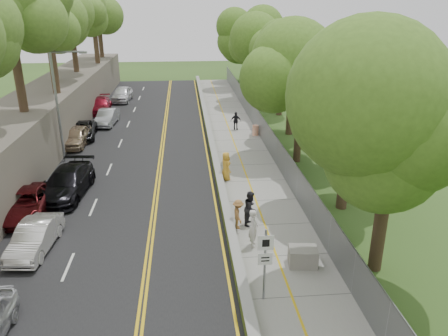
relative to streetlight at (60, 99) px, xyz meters
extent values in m
plane|color=#33511E|center=(10.46, -14.00, -4.64)|extent=(140.00, 140.00, 0.00)
cube|color=black|center=(5.06, 1.00, -4.62)|extent=(11.20, 66.00, 0.04)
cube|color=gray|center=(13.01, 1.00, -4.61)|extent=(4.20, 66.00, 0.05)
cube|color=#A8E338|center=(10.71, 1.00, -4.34)|extent=(0.42, 66.00, 0.60)
cube|color=#595147|center=(-3.04, 1.00, -2.64)|extent=(5.00, 66.00, 4.00)
cube|color=slate|center=(15.11, 1.00, -3.64)|extent=(0.04, 66.00, 2.00)
cylinder|color=gray|center=(-0.24, 0.00, -0.64)|extent=(0.18, 0.18, 8.00)
cylinder|color=gray|center=(0.87, 0.00, 3.21)|extent=(2.30, 0.13, 0.13)
cube|color=gray|center=(1.95, 0.00, 3.16)|extent=(0.50, 0.22, 0.14)
cylinder|color=gray|center=(11.51, -17.00, -3.04)|extent=(0.09, 0.09, 3.10)
cube|color=white|center=(11.51, -17.03, -2.04)|extent=(0.62, 0.04, 0.62)
cube|color=white|center=(11.51, -17.03, -2.74)|extent=(0.56, 0.04, 0.50)
cylinder|color=#F45B26|center=(14.76, 5.21, -4.14)|extent=(0.55, 0.55, 0.90)
cube|color=slate|center=(13.66, -14.81, -4.17)|extent=(1.35, 1.08, 0.83)
imported|color=white|center=(1.46, -12.43, -3.92)|extent=(1.76, 4.23, 1.36)
imported|color=#521013|center=(-0.14, -8.59, -3.91)|extent=(2.59, 5.11, 1.38)
imported|color=black|center=(1.46, -6.17, -3.78)|extent=(2.79, 5.82, 1.64)
imported|color=tan|center=(-0.14, 3.70, -3.84)|extent=(2.10, 4.59, 1.52)
imported|color=#AAACB2|center=(1.33, 10.02, -3.88)|extent=(1.90, 4.48, 1.44)
imported|color=black|center=(-0.14, 5.82, -3.93)|extent=(2.70, 5.02, 1.34)
imported|color=maroon|center=(-0.14, 15.07, -3.85)|extent=(2.58, 5.36, 1.50)
imported|color=white|center=(1.46, 20.36, -3.76)|extent=(2.27, 5.02, 1.67)
imported|color=gold|center=(11.21, -4.61, -3.65)|extent=(0.87, 1.07, 1.89)
imported|color=silver|center=(11.72, -13.00, -3.64)|extent=(0.51, 0.73, 1.91)
imported|color=#232227|center=(11.91, -10.82, -3.66)|extent=(1.01, 1.11, 1.86)
imported|color=#9B6836|center=(11.21, -11.19, -3.80)|extent=(0.67, 1.06, 1.58)
imported|color=black|center=(13.26, 7.07, -3.76)|extent=(1.05, 0.67, 1.65)
camera|label=1|loc=(8.64, -31.05, 6.45)|focal=35.00mm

